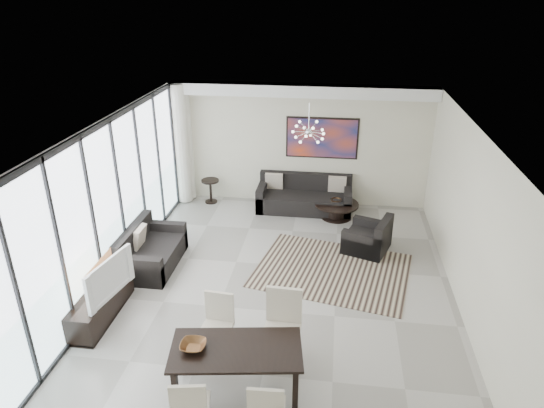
% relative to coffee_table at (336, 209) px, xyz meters
% --- Properties ---
extents(room_shell, '(6.00, 9.00, 2.90)m').
position_rel_coffee_table_xyz_m(room_shell, '(-0.46, -3.71, 1.25)').
color(room_shell, '#A8A39B').
rests_on(room_shell, ground).
extents(window_wall, '(0.37, 8.95, 2.90)m').
position_rel_coffee_table_xyz_m(window_wall, '(-3.78, -3.71, 1.27)').
color(window_wall, silver).
rests_on(window_wall, floor).
extents(soffit, '(5.98, 0.40, 0.26)m').
position_rel_coffee_table_xyz_m(soffit, '(-0.92, 0.59, 2.57)').
color(soffit, white).
rests_on(soffit, room_shell).
extents(painting, '(1.68, 0.04, 0.98)m').
position_rel_coffee_table_xyz_m(painting, '(-0.42, 0.76, 1.45)').
color(painting, '#C7401B').
rests_on(painting, room_shell).
extents(chandelier, '(0.66, 0.66, 0.71)m').
position_rel_coffee_table_xyz_m(chandelier, '(-0.62, -1.21, 2.15)').
color(chandelier, silver).
rests_on(chandelier, room_shell).
extents(rug, '(3.14, 2.64, 0.01)m').
position_rel_coffee_table_xyz_m(rug, '(-0.03, -2.32, -0.19)').
color(rug, black).
rests_on(rug, floor).
extents(coffee_table, '(1.00, 1.00, 0.35)m').
position_rel_coffee_table_xyz_m(coffee_table, '(0.00, 0.00, 0.00)').
color(coffee_table, black).
rests_on(coffee_table, floor).
extents(bowl_coffee, '(0.25, 0.25, 0.08)m').
position_rel_coffee_table_xyz_m(bowl_coffee, '(-0.02, 0.06, 0.19)').
color(bowl_coffee, brown).
rests_on(bowl_coffee, coffee_table).
extents(sofa_main, '(2.21, 0.90, 0.80)m').
position_rel_coffee_table_xyz_m(sofa_main, '(-0.76, 0.36, 0.07)').
color(sofa_main, black).
rests_on(sofa_main, floor).
extents(loveseat, '(0.88, 1.57, 0.79)m').
position_rel_coffee_table_xyz_m(loveseat, '(-3.47, -2.58, 0.07)').
color(loveseat, black).
rests_on(loveseat, floor).
extents(armchair, '(1.05, 1.08, 0.72)m').
position_rel_coffee_table_xyz_m(armchair, '(0.66, -1.44, 0.05)').
color(armchair, black).
rests_on(armchair, floor).
extents(side_table, '(0.43, 0.43, 0.59)m').
position_rel_coffee_table_xyz_m(side_table, '(-3.07, 0.44, 0.20)').
color(side_table, black).
rests_on(side_table, floor).
extents(tv_console, '(0.43, 1.54, 0.48)m').
position_rel_coffee_table_xyz_m(tv_console, '(-3.68, -4.21, 0.04)').
color(tv_console, black).
rests_on(tv_console, floor).
extents(television, '(0.36, 1.12, 0.64)m').
position_rel_coffee_table_xyz_m(television, '(-3.52, -4.26, 0.60)').
color(television, gray).
rests_on(television, tv_console).
extents(dining_table, '(1.78, 1.07, 0.70)m').
position_rel_coffee_table_xyz_m(dining_table, '(-1.21, -5.46, 0.41)').
color(dining_table, black).
rests_on(dining_table, floor).
extents(dining_chair_sw, '(0.48, 0.48, 0.90)m').
position_rel_coffee_table_xyz_m(dining_chair_sw, '(-1.59, -6.26, 0.32)').
color(dining_chair_sw, beige).
rests_on(dining_chair_sw, floor).
extents(dining_chair_nw, '(0.46, 0.46, 0.93)m').
position_rel_coffee_table_xyz_m(dining_chair_nw, '(-1.64, -4.70, 0.33)').
color(dining_chair_nw, beige).
rests_on(dining_chair_nw, floor).
extents(dining_chair_ne, '(0.52, 0.52, 1.09)m').
position_rel_coffee_table_xyz_m(dining_chair_ne, '(-0.70, -4.73, 0.43)').
color(dining_chair_ne, beige).
rests_on(dining_chair_ne, floor).
extents(bowl_dining, '(0.33, 0.33, 0.08)m').
position_rel_coffee_table_xyz_m(bowl_dining, '(-1.75, -5.52, 0.54)').
color(bowl_dining, brown).
rests_on(bowl_dining, dining_table).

